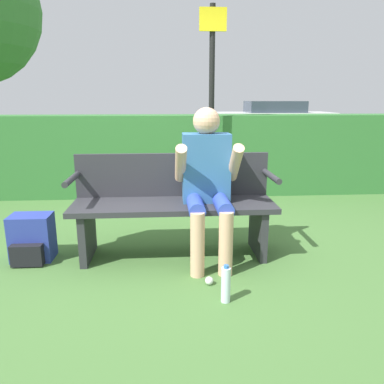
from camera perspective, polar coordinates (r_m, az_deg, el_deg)
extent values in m
plane|color=#426B33|center=(3.35, -2.72, -9.58)|extent=(40.00, 40.00, 0.00)
cube|color=#337033|center=(5.34, -3.36, 5.63)|extent=(12.00, 0.52, 1.12)
cube|color=#2D2D33|center=(3.20, -2.81, -2.03)|extent=(1.72, 0.51, 0.05)
cube|color=#2D2D33|center=(3.38, -2.95, 2.64)|extent=(1.72, 0.04, 0.39)
cube|color=#2D2D33|center=(3.34, -15.64, -6.17)|extent=(0.06, 0.46, 0.44)
cube|color=#2D2D33|center=(3.37, 10.01, -5.69)|extent=(0.06, 0.46, 0.44)
cylinder|color=#2D2D33|center=(3.23, -17.86, 1.91)|extent=(0.05, 0.46, 0.05)
cylinder|color=#2D2D33|center=(3.26, 11.99, 2.39)|extent=(0.05, 0.46, 0.05)
cube|color=#336699|center=(3.19, 2.15, 3.72)|extent=(0.40, 0.22, 0.58)
sphere|color=#DBA884|center=(3.14, 2.22, 10.75)|extent=(0.23, 0.23, 0.23)
cylinder|color=#2D47B7|center=(3.02, 0.50, -1.89)|extent=(0.13, 0.45, 0.13)
cylinder|color=#2D47B7|center=(3.05, 4.61, -1.80)|extent=(0.13, 0.45, 0.13)
cylinder|color=#DBA884|center=(2.89, 0.84, -8.02)|extent=(0.11, 0.11, 0.51)
cylinder|color=#DBA884|center=(2.92, 5.17, -7.87)|extent=(0.11, 0.11, 0.51)
cylinder|color=#DBA884|center=(3.02, -1.74, 4.31)|extent=(0.09, 0.35, 0.35)
cylinder|color=#DBA884|center=(3.07, 6.57, 4.39)|extent=(0.09, 0.35, 0.35)
cube|color=#283893|center=(3.48, -23.16, -6.34)|extent=(0.34, 0.23, 0.39)
cube|color=black|center=(3.38, -23.84, -8.81)|extent=(0.25, 0.08, 0.18)
cylinder|color=silver|center=(2.61, 5.17, -13.92)|extent=(0.06, 0.06, 0.25)
cylinder|color=#2D66B2|center=(2.55, 5.24, -11.27)|extent=(0.03, 0.03, 0.02)
cylinder|color=black|center=(4.90, 2.98, 12.67)|extent=(0.07, 0.07, 2.45)
cube|color=yellow|center=(4.94, 3.22, 24.80)|extent=(0.33, 0.02, 0.27)
cube|color=silver|center=(15.65, 12.33, 10.65)|extent=(4.59, 1.84, 0.62)
cube|color=#333D4C|center=(15.63, 12.43, 12.58)|extent=(2.21, 1.60, 0.44)
cylinder|color=black|center=(16.91, 16.20, 10.00)|extent=(0.59, 0.19, 0.58)
cylinder|color=black|center=(15.30, 18.36, 9.47)|extent=(0.59, 0.19, 0.58)
cylinder|color=black|center=(16.18, 6.55, 10.30)|extent=(0.59, 0.19, 0.58)
cylinder|color=black|center=(14.50, 7.73, 9.83)|extent=(0.59, 0.19, 0.58)
sphere|color=silver|center=(2.85, 2.64, -13.35)|extent=(0.06, 0.06, 0.06)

